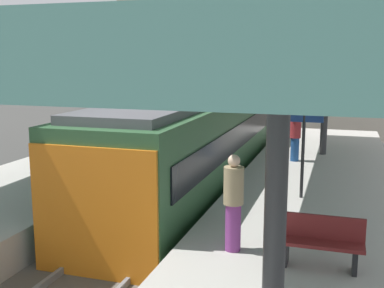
# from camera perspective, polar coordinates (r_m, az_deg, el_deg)

# --- Properties ---
(ground_plane) EXTENTS (80.00, 80.00, 0.00)m
(ground_plane) POSITION_cam_1_polar(r_m,az_deg,el_deg) (11.60, -6.35, -12.22)
(ground_plane) COLOR #383835
(platform_left) EXTENTS (4.40, 28.00, 1.00)m
(platform_left) POSITION_cam_1_polar(r_m,az_deg,el_deg) (13.36, -21.60, -7.56)
(platform_left) COLOR #ADA8A0
(platform_left) RESTS_ON ground_plane
(platform_right) EXTENTS (4.40, 28.00, 1.00)m
(platform_right) POSITION_cam_1_polar(r_m,az_deg,el_deg) (10.54, 13.26, -11.88)
(platform_right) COLOR #ADA8A0
(platform_right) RESTS_ON ground_plane
(track_ballast) EXTENTS (3.20, 28.00, 0.20)m
(track_ballast) POSITION_cam_1_polar(r_m,az_deg,el_deg) (11.56, -6.36, -11.76)
(track_ballast) COLOR #59544C
(track_ballast) RESTS_ON ground_plane
(rail_near_side) EXTENTS (0.08, 28.00, 0.14)m
(rail_near_side) POSITION_cam_1_polar(r_m,az_deg,el_deg) (11.80, -9.63, -10.51)
(rail_near_side) COLOR slate
(rail_near_side) RESTS_ON track_ballast
(rail_far_side) EXTENTS (0.08, 28.00, 0.14)m
(rail_far_side) POSITION_cam_1_polar(r_m,az_deg,el_deg) (11.24, -2.95, -11.44)
(rail_far_side) COLOR slate
(rail_far_side) RESTS_ON track_ballast
(commuter_train) EXTENTS (2.78, 13.97, 3.10)m
(commuter_train) POSITION_cam_1_polar(r_m,az_deg,el_deg) (15.54, 0.84, 0.29)
(commuter_train) COLOR #2D5633
(commuter_train) RESTS_ON track_ballast
(canopy_left) EXTENTS (4.18, 21.00, 3.09)m
(canopy_left) POSITION_cam_1_polar(r_m,az_deg,el_deg) (13.87, -18.90, 7.89)
(canopy_left) COLOR #333335
(canopy_left) RESTS_ON platform_left
(canopy_right) EXTENTS (4.18, 21.00, 3.52)m
(canopy_right) POSITION_cam_1_polar(r_m,az_deg,el_deg) (11.18, 14.68, 9.77)
(canopy_right) COLOR #333335
(canopy_right) RESTS_ON platform_right
(platform_bench) EXTENTS (1.40, 0.41, 0.86)m
(platform_bench) POSITION_cam_1_polar(r_m,az_deg,el_deg) (8.30, 15.09, -11.03)
(platform_bench) COLOR black
(platform_bench) RESTS_ON platform_right
(platform_sign) EXTENTS (0.90, 0.08, 2.21)m
(platform_sign) POSITION_cam_1_polar(r_m,az_deg,el_deg) (11.90, 13.18, 1.29)
(platform_sign) COLOR #262628
(platform_sign) RESTS_ON platform_right
(passenger_near_bench) EXTENTS (0.36, 0.36, 1.67)m
(passenger_near_bench) POSITION_cam_1_polar(r_m,az_deg,el_deg) (12.61, -17.83, -1.92)
(passenger_near_bench) COLOR #386B3D
(passenger_near_bench) RESTS_ON platform_left
(passenger_mid_platform) EXTENTS (0.36, 0.36, 1.65)m
(passenger_mid_platform) POSITION_cam_1_polar(r_m,az_deg,el_deg) (16.28, 12.22, 0.97)
(passenger_mid_platform) COLOR navy
(passenger_mid_platform) RESTS_ON platform_right
(passenger_far_end) EXTENTS (0.36, 0.36, 1.76)m
(passenger_far_end) POSITION_cam_1_polar(r_m,az_deg,el_deg) (8.56, 4.97, -6.81)
(passenger_far_end) COLOR #7A337A
(passenger_far_end) RESTS_ON platform_right
(station_building_backdrop) EXTENTS (18.00, 6.00, 11.00)m
(station_building_backdrop) POSITION_cam_1_polar(r_m,az_deg,el_deg) (30.08, 9.77, 12.21)
(station_building_backdrop) COLOR #A89E8E
(station_building_backdrop) RESTS_ON ground_plane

